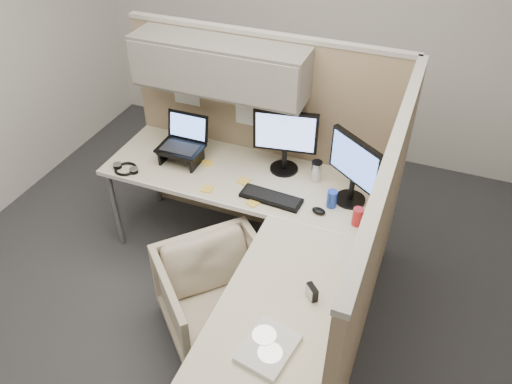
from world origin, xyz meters
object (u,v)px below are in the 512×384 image
at_px(desk, 252,224).
at_px(office_chair, 219,294).
at_px(monitor_left, 285,137).
at_px(keyboard, 271,198).

xyz_separation_m(desk, office_chair, (-0.10, -0.34, -0.34)).
xyz_separation_m(desk, monitor_left, (0.01, 0.58, 0.32)).
bearing_deg(monitor_left, keyboard, -94.35).
bearing_deg(office_chair, monitor_left, 37.10).
distance_m(monitor_left, keyboard, 0.44).
relative_size(desk, monitor_left, 4.29).
distance_m(office_chair, monitor_left, 1.13).
bearing_deg(office_chair, desk, 27.74).
distance_m(desk, office_chair, 0.49).
height_order(desk, office_chair, desk).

